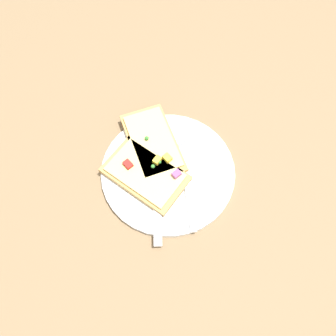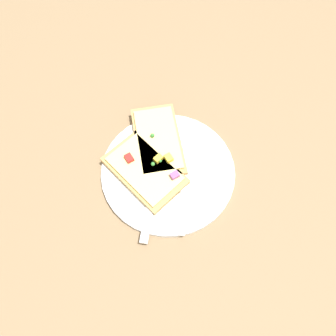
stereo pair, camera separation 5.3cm
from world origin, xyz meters
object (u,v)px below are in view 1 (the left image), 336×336
at_px(pizza_slice_main, 153,143).
at_px(pizza_slice_corner, 145,174).
at_px(plate, 168,171).
at_px(fork, 186,176).
at_px(knife, 157,201).

bearing_deg(pizza_slice_main, pizza_slice_corner, 149.13).
distance_m(plate, pizza_slice_corner, 0.05).
height_order(plate, pizza_slice_main, pizza_slice_main).
bearing_deg(pizza_slice_main, fork, -157.11).
height_order(pizza_slice_main, pizza_slice_corner, same).
bearing_deg(pizza_slice_main, knife, 164.76).
height_order(knife, pizza_slice_main, pizza_slice_main).
distance_m(fork, pizza_slice_corner, 0.09).
bearing_deg(fork, knife, 127.44).
height_order(fork, pizza_slice_main, pizza_slice_main).
distance_m(plate, fork, 0.04).
height_order(fork, pizza_slice_corner, pizza_slice_corner).
distance_m(pizza_slice_main, pizza_slice_corner, 0.08).
xyz_separation_m(knife, pizza_slice_main, (-0.00, -0.13, 0.01)).
xyz_separation_m(plate, fork, (-0.04, 0.02, 0.01)).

